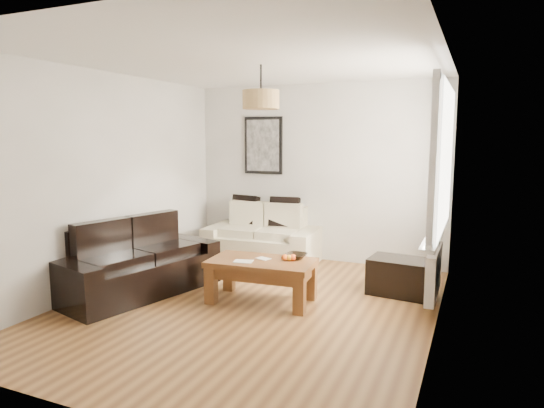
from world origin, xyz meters
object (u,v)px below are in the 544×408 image
at_px(loveseat_cream, 262,235).
at_px(sofa_leather, 137,259).
at_px(ottoman, 402,277).
at_px(coffee_table, 262,281).

xyz_separation_m(loveseat_cream, sofa_leather, (-0.75, -1.88, 0.00)).
relative_size(sofa_leather, ottoman, 2.52).
bearing_deg(coffee_table, sofa_leather, -168.47).
distance_m(sofa_leather, coffee_table, 1.52).
distance_m(loveseat_cream, coffee_table, 1.74).
height_order(sofa_leather, ottoman, sofa_leather).
bearing_deg(ottoman, sofa_leather, -157.74).
bearing_deg(ottoman, coffee_table, -147.97).
xyz_separation_m(loveseat_cream, coffee_table, (0.72, -1.58, -0.16)).
xyz_separation_m(coffee_table, ottoman, (1.40, 0.88, -0.03)).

